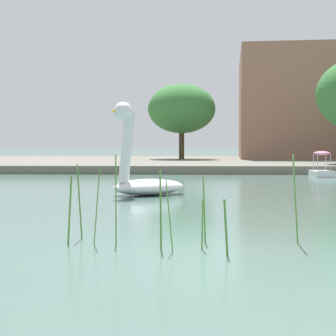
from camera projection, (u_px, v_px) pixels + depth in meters
The scene contains 6 objects.
ground_plane at pixel (244, 254), 8.09m from camera, with size 654.48×654.48×0.00m, color #47665B.
shore_bank_far at pixel (196, 162), 43.04m from camera, with size 147.00×26.54×0.48m, color #6B665B.
swan_boat at pixel (144, 175), 17.52m from camera, with size 2.90×2.52×3.07m.
pedal_boat_pink at pixel (322, 169), 27.61m from camera, with size 0.97×1.83×1.35m.
tree_broadleaf_left at pixel (182, 109), 44.34m from camera, with size 7.92×7.90×6.30m.
reed_clump_foreground at pixel (162, 209), 8.75m from camera, with size 3.97×1.41×1.52m.
Camera 1 is at (-0.91, -8.06, 1.68)m, focal length 56.42 mm.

